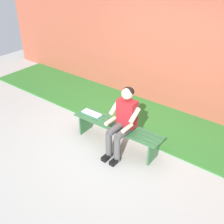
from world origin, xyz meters
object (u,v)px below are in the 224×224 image
bench_near (117,130)px  apple (109,122)px  person_seated (123,120)px  book_open (92,113)px

bench_near → apple: apple is taller
person_seated → apple: (0.36, -0.05, -0.20)m
apple → book_open: apple is taller
person_seated → apple: bearing=-8.5°
bench_near → person_seated: bearing=153.2°
bench_near → apple: size_ratio=23.87×
bench_near → apple: 0.22m
person_seated → apple: size_ratio=16.59×
bench_near → person_seated: size_ratio=1.44×
bench_near → book_open: book_open is taller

